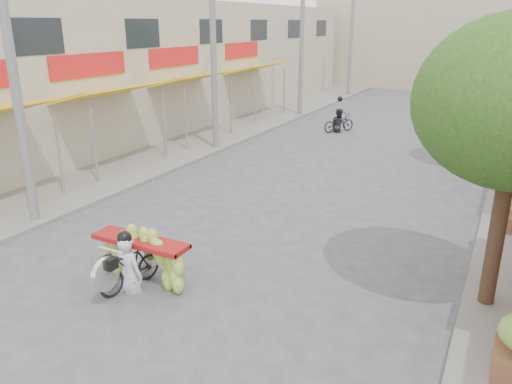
# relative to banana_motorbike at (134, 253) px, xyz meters

# --- Properties ---
(ground) EXTENTS (120.00, 120.00, 0.00)m
(ground) POSITION_rel_banana_motorbike_xyz_m (0.90, -1.67, -0.71)
(ground) COLOR #515156
(ground) RESTS_ON ground
(sidewalk_left) EXTENTS (4.00, 60.00, 0.12)m
(sidewalk_left) POSITION_rel_banana_motorbike_xyz_m (-6.10, 13.33, -0.65)
(sidewalk_left) COLOR slate
(sidewalk_left) RESTS_ON ground
(shophouse_row_left) EXTENTS (9.77, 40.00, 6.00)m
(shophouse_row_left) POSITION_rel_banana_motorbike_xyz_m (-11.09, 12.31, 2.29)
(shophouse_row_left) COLOR #B4A78E
(shophouse_row_left) RESTS_ON ground
(far_building) EXTENTS (20.00, 6.00, 7.00)m
(far_building) POSITION_rel_banana_motorbike_xyz_m (0.90, 36.33, 2.79)
(far_building) COLOR #B4A78E
(far_building) RESTS_ON ground
(utility_pole_near) EXTENTS (0.60, 0.24, 8.00)m
(utility_pole_near) POSITION_rel_banana_motorbike_xyz_m (-4.50, 1.33, 3.32)
(utility_pole_near) COLOR slate
(utility_pole_near) RESTS_ON ground
(utility_pole_mid) EXTENTS (0.60, 0.24, 8.00)m
(utility_pole_mid) POSITION_rel_banana_motorbike_xyz_m (-4.50, 10.33, 3.32)
(utility_pole_mid) COLOR slate
(utility_pole_mid) RESTS_ON ground
(utility_pole_far) EXTENTS (0.60, 0.24, 8.00)m
(utility_pole_far) POSITION_rel_banana_motorbike_xyz_m (-4.50, 19.33, 3.32)
(utility_pole_far) COLOR slate
(utility_pole_far) RESTS_ON ground
(utility_pole_back) EXTENTS (0.60, 0.24, 8.00)m
(utility_pole_back) POSITION_rel_banana_motorbike_xyz_m (-4.50, 28.33, 3.32)
(utility_pole_back) COLOR slate
(utility_pole_back) RESTS_ON ground
(banana_motorbike) EXTENTS (2.20, 1.76, 2.11)m
(banana_motorbike) POSITION_rel_banana_motorbike_xyz_m (0.00, 0.00, 0.00)
(banana_motorbike) COLOR black
(banana_motorbike) RESTS_ON ground
(bg_motorbike_a) EXTENTS (1.37, 1.63, 1.95)m
(bg_motorbike_a) POSITION_rel_banana_motorbike_xyz_m (-1.13, 16.08, 0.04)
(bg_motorbike_a) COLOR black
(bg_motorbike_a) RESTS_ON ground
(bg_motorbike_b) EXTENTS (1.49, 1.88, 1.95)m
(bg_motorbike_b) POSITION_rel_banana_motorbike_xyz_m (3.65, 19.78, 0.11)
(bg_motorbike_b) COLOR black
(bg_motorbike_b) RESTS_ON ground
(bg_motorbike_c) EXTENTS (1.09, 1.61, 1.95)m
(bg_motorbike_c) POSITION_rel_banana_motorbike_xyz_m (2.10, 24.38, 0.10)
(bg_motorbike_c) COLOR black
(bg_motorbike_c) RESTS_ON ground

